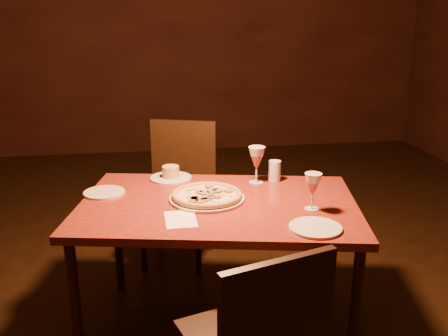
{
  "coord_description": "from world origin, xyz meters",
  "views": [
    {
      "loc": [
        -0.29,
        -2.34,
        1.57
      ],
      "look_at": [
        0.08,
        -0.08,
        0.86
      ],
      "focal_mm": 40.0,
      "sensor_mm": 36.0,
      "label": 1
    }
  ],
  "objects": [
    {
      "name": "dining_table",
      "position": [
        0.04,
        -0.13,
        0.64
      ],
      "size": [
        1.47,
        1.1,
        0.71
      ],
      "rotation": [
        0.0,
        0.0,
        -0.21
      ],
      "color": "maroon",
      "rests_on": "floor"
    },
    {
      "name": "wine_glass_right",
      "position": [
        0.45,
        -0.29,
        0.79
      ],
      "size": [
        0.08,
        0.08,
        0.17
      ],
      "primitive_type": null,
      "color": "#A35644",
      "rests_on": "dining_table"
    },
    {
      "name": "pizza_plate",
      "position": [
        -0.01,
        -0.09,
        0.73
      ],
      "size": [
        0.36,
        0.36,
        0.04
      ],
      "color": "silver",
      "rests_on": "dining_table"
    },
    {
      "name": "back_wall",
      "position": [
        0.0,
        3.5,
        1.5
      ],
      "size": [
        6.0,
        0.04,
        3.0
      ],
      "primitive_type": "cube",
      "color": "#3B1C12",
      "rests_on": "floor"
    },
    {
      "name": "menu_card",
      "position": [
        -0.15,
        -0.31,
        0.71
      ],
      "size": [
        0.14,
        0.2,
        0.0
      ],
      "primitive_type": "cube",
      "rotation": [
        0.0,
        0.0,
        0.01
      ],
      "color": "white",
      "rests_on": "dining_table"
    },
    {
      "name": "chair_far",
      "position": [
        -0.09,
        0.74,
        0.51
      ],
      "size": [
        0.55,
        0.55,
        0.91
      ],
      "rotation": [
        0.0,
        0.0,
        -0.33
      ],
      "color": "black",
      "rests_on": "floor"
    },
    {
      "name": "floor",
      "position": [
        0.0,
        0.0,
        0.0
      ],
      "size": [
        7.0,
        7.0,
        0.0
      ],
      "primitive_type": "plane",
      "color": "black",
      "rests_on": "ground"
    },
    {
      "name": "side_plate_near",
      "position": [
        0.4,
        -0.5,
        0.71
      ],
      "size": [
        0.22,
        0.22,
        0.01
      ],
      "primitive_type": "cylinder",
      "color": "silver",
      "rests_on": "dining_table"
    },
    {
      "name": "wine_glass_far",
      "position": [
        0.28,
        0.12,
        0.81
      ],
      "size": [
        0.09,
        0.09,
        0.2
      ],
      "primitive_type": null,
      "color": "#A35644",
      "rests_on": "dining_table"
    },
    {
      "name": "side_plate_left",
      "position": [
        -0.51,
        0.08,
        0.71
      ],
      "size": [
        0.2,
        0.2,
        0.01
      ],
      "primitive_type": "cylinder",
      "color": "silver",
      "rests_on": "dining_table"
    },
    {
      "name": "water_tumbler",
      "position": [
        0.39,
        0.14,
        0.76
      ],
      "size": [
        0.07,
        0.07,
        0.11
      ],
      "primitive_type": "cylinder",
      "color": "silver",
      "rests_on": "dining_table"
    },
    {
      "name": "ramekin_saucer",
      "position": [
        -0.16,
        0.26,
        0.73
      ],
      "size": [
        0.23,
        0.23,
        0.07
      ],
      "color": "silver",
      "rests_on": "dining_table"
    }
  ]
}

